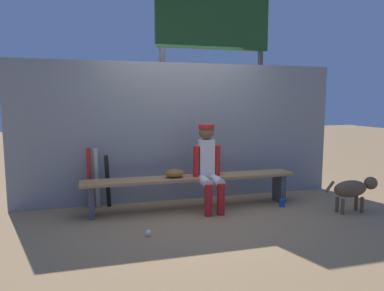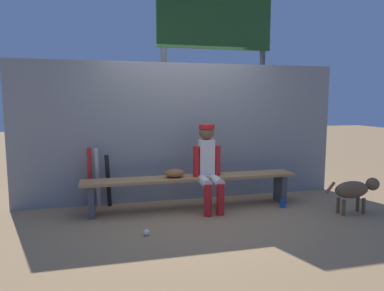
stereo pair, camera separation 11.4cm
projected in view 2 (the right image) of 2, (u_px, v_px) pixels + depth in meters
The scene contains 13 objects.
ground_plane at pixel (192, 209), 5.18m from camera, with size 30.00×30.00×0.00m, color #9E7A51.
chainlink_fence at pixel (184, 132), 5.55m from camera, with size 5.11×0.03×2.14m, color gray.
dugout_bench at pixel (192, 183), 5.13m from camera, with size 3.12×0.36×0.48m.
player_seated at pixel (209, 164), 5.04m from camera, with size 0.41×0.55×1.23m.
baseball_glove at pixel (174, 173), 5.05m from camera, with size 0.28×0.20×0.12m, color brown.
bat_aluminum_black at pixel (108, 181), 5.18m from camera, with size 0.06×0.06×0.80m, color black.
bat_aluminum_silver at pixel (97, 178), 5.19m from camera, with size 0.06×0.06×0.89m, color #B7B7BC.
bat_aluminum_red at pixel (90, 178), 5.14m from camera, with size 0.06×0.06×0.91m, color #B22323.
baseball at pixel (146, 232), 4.13m from camera, with size 0.07×0.07×0.07m, color white.
cup_on_ground at pixel (283, 204), 5.23m from camera, with size 0.08×0.08×0.11m, color #1E47AD.
cup_on_bench at pixel (200, 172), 5.14m from camera, with size 0.08×0.08×0.11m, color #1E47AD.
scoreboard at pixel (218, 42), 6.15m from camera, with size 2.31×0.27×3.66m.
dog at pixel (355, 190), 4.93m from camera, with size 0.84×0.20×0.49m.
Camera 2 is at (-1.23, -4.87, 1.56)m, focal length 33.17 mm.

